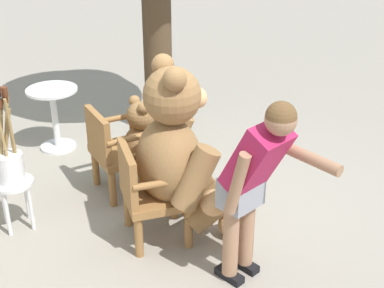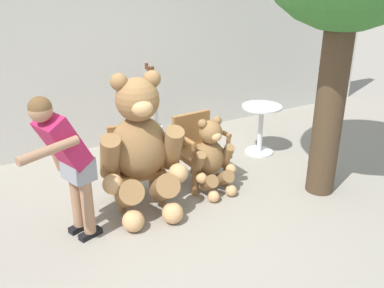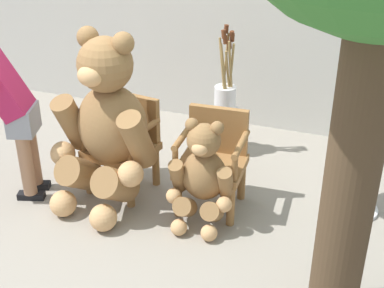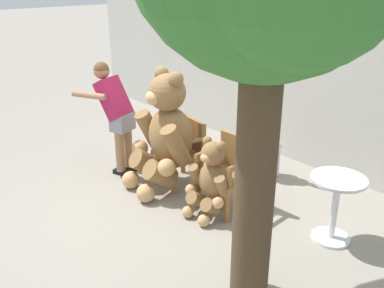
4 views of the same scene
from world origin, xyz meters
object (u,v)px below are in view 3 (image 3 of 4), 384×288
Objects in this scene: person_visitor at (7,102)px; round_side_table at (362,166)px; teddy_bear_large at (106,123)px; teddy_bear_small at (202,175)px; wooden_chair_right at (213,158)px; wooden_chair_left at (125,142)px; brush_bucket at (225,92)px; white_stool at (224,120)px.

round_side_table is (2.91, 0.79, -0.46)m from person_visitor.
teddy_bear_large is 1.67× the size of teddy_bear_small.
person_visitor is at bearing -164.59° from wooden_chair_right.
wooden_chair_left is 1.07m from person_visitor.
wooden_chair_right is 0.93× the size of teddy_bear_small.
teddy_bear_large reaches higher than brush_bucket.
wooden_chair_right is 0.96m from teddy_bear_large.
white_stool is (0.66, 1.25, -0.40)m from teddy_bear_large.
person_visitor reaches higher than wooden_chair_left.
person_visitor reaches higher than brush_bucket.
round_side_table is at bearing 15.83° from teddy_bear_large.
white_stool is at bearing 101.78° from wooden_chair_right.
teddy_bear_small is 0.61× the size of person_visitor.
teddy_bear_large reaches higher than person_visitor.
wooden_chair_right is 1.25m from round_side_table.
white_stool is at bearing 154.87° from round_side_table.
wooden_chair_right is 1.19× the size of round_side_table.
teddy_bear_small is (0.85, -0.29, -0.01)m from wooden_chair_left.
person_visitor reaches higher than round_side_table.
wooden_chair_left is 1.20m from brush_bucket.
person_visitor is (-0.83, -0.20, 0.15)m from teddy_bear_large.
teddy_bear_large is at bearing 13.81° from person_visitor.
round_side_table is (1.41, -0.66, -0.22)m from brush_bucket.
wooden_chair_left is 0.55× the size of teddy_bear_large.
round_side_table is at bearing 8.99° from wooden_chair_left.
white_stool is (0.64, 0.99, -0.11)m from wooden_chair_left.
person_visitor reaches higher than wooden_chair_right.
person_visitor is 3.32× the size of white_stool.
brush_bucket is at bearing 44.25° from person_visitor.
wooden_chair_left is at bearing -123.12° from brush_bucket.
wooden_chair_left is 0.85m from wooden_chair_right.
brush_bucket is at bearing 154.89° from round_side_table.
person_visitor reaches higher than teddy_bear_small.
brush_bucket reaches higher than teddy_bear_small.
wooden_chair_right is 1.03m from brush_bucket.
teddy_bear_large is 1.42m from brush_bucket.
round_side_table is at bearing 15.26° from person_visitor.
teddy_bear_large is 2.18m from round_side_table.
teddy_bear_small is 1.05× the size of brush_bucket.
wooden_chair_right is 0.29m from teddy_bear_small.
teddy_bear_small is at bearing -80.67° from brush_bucket.
teddy_bear_small is at bearing -88.70° from wooden_chair_right.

